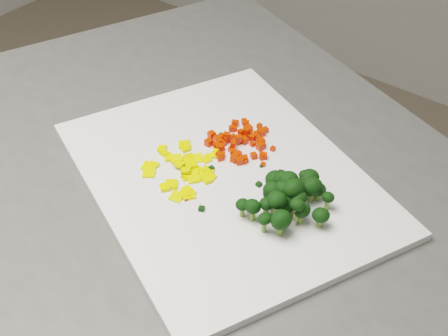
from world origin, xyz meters
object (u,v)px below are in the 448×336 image
Objects in this scene: carrot_pile at (241,136)px; broccoli_pile at (287,196)px; cutting_board at (224,177)px; pepper_pile at (180,166)px.

broccoli_pile reaches higher than carrot_pile.
cutting_board is 0.07m from carrot_pile.
pepper_pile is at bearing -105.45° from carrot_pile.
broccoli_pile reaches higher than pepper_pile.
pepper_pile is at bearing -172.31° from broccoli_pile.
broccoli_pile is (0.10, -0.01, 0.03)m from cutting_board.
carrot_pile is at bearing 149.07° from broccoli_pile.
carrot_pile is 0.14m from broccoli_pile.
cutting_board is 3.88× the size of pepper_pile.
broccoli_pile is at bearing -5.14° from cutting_board.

